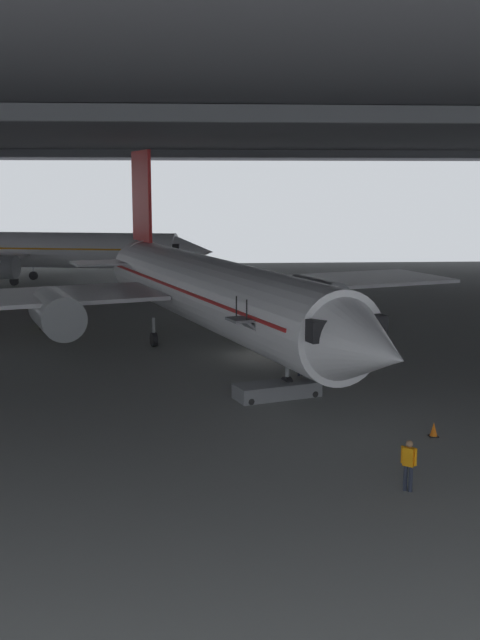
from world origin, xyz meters
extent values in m
plane|color=slate|center=(0.00, 0.00, 0.00)|extent=(110.00, 110.00, 0.00)
cube|color=#38383D|center=(0.00, 13.75, 13.82)|extent=(121.00, 99.00, 1.20)
cube|color=#4C4F54|center=(0.00, -11.00, 12.82)|extent=(115.50, 0.50, 0.70)
cube|color=#4C4F54|center=(0.00, 30.25, 12.82)|extent=(115.50, 0.50, 0.70)
cylinder|color=white|center=(-1.77, 1.48, 3.66)|extent=(13.98, 30.33, 4.12)
cone|color=white|center=(3.88, -14.76, 3.66)|extent=(5.43, 5.99, 4.03)
cube|color=black|center=(3.03, -12.30, 4.17)|extent=(4.25, 3.87, 0.91)
cone|color=white|center=(-7.43, 17.71, 4.07)|extent=(5.47, 7.37, 3.50)
cube|color=red|center=(-6.57, 15.26, 9.08)|extent=(1.70, 4.32, 6.74)
cube|color=white|center=(-3.48, 15.14, 4.28)|extent=(6.05, 4.90, 0.16)
cube|color=white|center=(-8.92, 13.25, 4.28)|extent=(6.05, 4.90, 0.16)
cube|color=white|center=(6.67, 9.68, 3.25)|extent=(18.72, 12.73, 0.24)
cylinder|color=#9EA3A8|center=(5.45, 6.88, 2.53)|extent=(4.17, 5.89, 2.55)
cube|color=white|center=(-13.48, 2.66, 3.25)|extent=(18.72, 12.73, 0.24)
cylinder|color=#9EA3A8|center=(-10.79, 1.23, 2.53)|extent=(4.17, 5.89, 2.55)
cube|color=red|center=(-1.77, 1.48, 3.97)|extent=(13.32, 28.24, 0.16)
cylinder|color=#9EA3A8|center=(1.61, -8.24, 1.25)|extent=(0.20, 0.20, 1.15)
cylinder|color=black|center=(1.61, -8.24, 0.45)|extent=(0.58, 0.95, 0.90)
cylinder|color=#9EA3A8|center=(-0.25, 5.18, 1.25)|extent=(0.20, 0.20, 1.15)
cylinder|color=black|center=(-0.25, 5.18, 0.45)|extent=(0.58, 0.95, 0.90)
cylinder|color=#9EA3A8|center=(-5.27, 3.43, 1.25)|extent=(0.20, 0.20, 1.15)
cylinder|color=black|center=(-5.27, 3.43, 0.45)|extent=(0.58, 0.95, 0.90)
cube|color=slate|center=(1.09, -8.62, 0.35)|extent=(4.31, 2.74, 0.70)
cube|color=slate|center=(1.09, -8.62, 2.28)|extent=(3.97, 2.46, 3.25)
cube|color=slate|center=(-0.65, -9.23, 3.86)|extent=(1.47, 1.59, 0.12)
cylinder|color=black|center=(-0.45, -9.79, 4.36)|extent=(0.06, 0.06, 1.00)
cylinder|color=black|center=(-0.84, -8.66, 4.36)|extent=(0.06, 0.06, 1.00)
cylinder|color=black|center=(-0.24, -9.83, 0.15)|extent=(0.32, 0.21, 0.30)
cylinder|color=black|center=(-0.70, -8.50, 0.15)|extent=(0.32, 0.21, 0.30)
cylinder|color=black|center=(2.88, -8.74, 0.15)|extent=(0.32, 0.21, 0.30)
cylinder|color=black|center=(2.42, -7.42, 0.15)|extent=(0.32, 0.21, 0.30)
cylinder|color=#232838|center=(4.03, -20.10, 0.44)|extent=(0.14, 0.14, 0.87)
cylinder|color=#232838|center=(4.17, -20.21, 0.44)|extent=(0.14, 0.14, 0.87)
cube|color=orange|center=(4.10, -20.16, 1.18)|extent=(0.42, 0.39, 0.62)
cylinder|color=orange|center=(3.92, -20.02, 1.21)|extent=(0.09, 0.09, 0.59)
cylinder|color=orange|center=(4.28, -20.30, 1.21)|extent=(0.09, 0.09, 0.59)
sphere|color=#8C6647|center=(4.10, -20.16, 1.62)|extent=(0.24, 0.24, 0.24)
cylinder|color=#232838|center=(2.59, -6.58, 0.42)|extent=(0.14, 0.14, 0.85)
cylinder|color=#232838|center=(2.42, -6.54, 0.42)|extent=(0.14, 0.14, 0.85)
cube|color=orange|center=(2.51, -6.56, 1.15)|extent=(0.40, 0.31, 0.60)
cylinder|color=orange|center=(2.73, -6.62, 1.18)|extent=(0.09, 0.09, 0.57)
cylinder|color=orange|center=(2.29, -6.50, 1.18)|extent=(0.09, 0.09, 0.57)
sphere|color=tan|center=(2.51, -6.56, 1.57)|extent=(0.23, 0.23, 0.23)
cylinder|color=white|center=(-17.52, 35.77, 3.40)|extent=(26.97, 8.91, 3.59)
cone|color=white|center=(-2.81, 32.75, 3.40)|extent=(4.93, 4.32, 3.52)
cube|color=black|center=(-5.03, 33.20, 3.85)|extent=(3.08, 3.50, 0.79)
cube|color=white|center=(-19.90, 45.76, 3.04)|extent=(9.43, 16.04, 0.24)
cylinder|color=#9EA3A8|center=(-18.35, 43.60, 2.41)|extent=(5.03, 3.12, 2.23)
cube|color=orange|center=(-17.52, 35.77, 3.67)|extent=(25.07, 8.59, 0.16)
cylinder|color=#9EA3A8|center=(-8.72, 33.96, 1.25)|extent=(0.20, 0.20, 1.15)
cylinder|color=black|center=(-8.72, 33.96, 0.45)|extent=(0.94, 0.47, 0.90)
cylinder|color=#9EA3A8|center=(-19.60, 38.64, 1.25)|extent=(0.20, 0.20, 1.15)
cylinder|color=black|center=(-19.60, 38.64, 0.45)|extent=(0.94, 0.47, 0.90)
cylinder|color=#9EA3A8|center=(-20.56, 33.95, 1.25)|extent=(0.20, 0.20, 1.15)
cylinder|color=black|center=(-20.56, 33.95, 0.45)|extent=(0.94, 0.47, 0.90)
cube|color=black|center=(6.68, -14.78, 0.02)|extent=(0.36, 0.36, 0.04)
cone|color=orange|center=(6.68, -14.78, 0.32)|extent=(0.30, 0.30, 0.56)
cube|color=yellow|center=(-12.81, 10.28, 0.55)|extent=(1.31, 2.26, 0.70)
cylinder|color=black|center=(-12.22, 9.51, 0.22)|extent=(0.20, 0.45, 0.44)
cylinder|color=black|center=(-13.32, 9.46, 0.22)|extent=(0.20, 0.45, 0.44)
cylinder|color=black|center=(-12.30, 11.11, 0.22)|extent=(0.20, 0.45, 0.44)
cylinder|color=black|center=(-13.40, 11.06, 0.22)|extent=(0.20, 0.45, 0.44)
camera|label=1|loc=(-2.94, -43.60, 9.90)|focal=43.11mm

